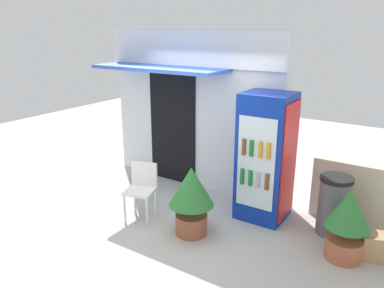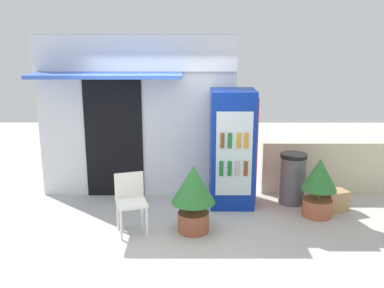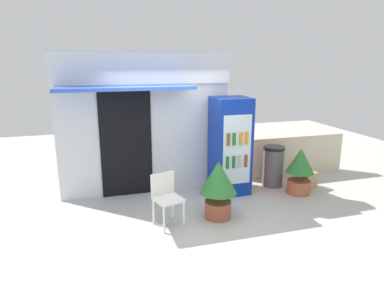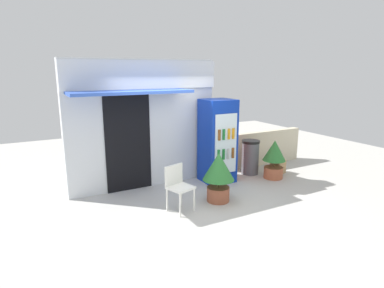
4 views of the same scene
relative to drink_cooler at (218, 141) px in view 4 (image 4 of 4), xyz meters
The scene contains 9 objects.
ground 1.83m from the drink_cooler, 139.30° to the right, with size 16.00×16.00×0.00m, color beige.
storefront_building 1.82m from the drink_cooler, 162.03° to the left, with size 3.44×1.05×2.86m.
drink_cooler is the anchor object (origin of this frame).
plastic_chair 1.95m from the drink_cooler, 146.07° to the right, with size 0.52×0.52×0.87m.
potted_plant_near_shop 1.30m from the drink_cooler, 121.86° to the right, with size 0.64×0.64×1.02m.
potted_plant_curbside 1.48m from the drink_cooler, 20.50° to the right, with size 0.56×0.56×0.96m.
trash_bin 1.17m from the drink_cooler, ahead, with size 0.46×0.46×0.88m.
stone_boundary_wall 2.02m from the drink_cooler, 17.48° to the left, with size 2.55×0.21×0.95m, color beige.
cardboard_box 1.89m from the drink_cooler, ahead, with size 0.38×0.27×0.34m, color tan.
Camera 4 is at (-2.88, -5.23, 2.63)m, focal length 30.09 mm.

